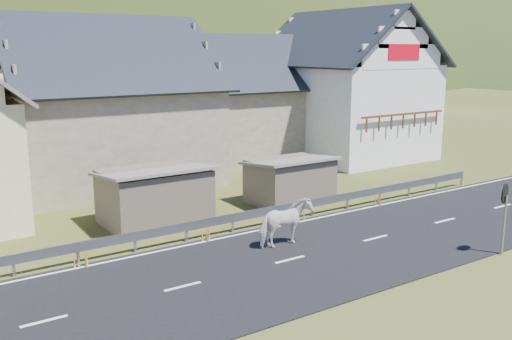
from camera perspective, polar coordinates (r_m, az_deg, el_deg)
ground at (r=19.43m, az=3.40°, el=-9.05°), size 160.00×160.00×0.00m
road at (r=19.42m, az=3.41°, el=-8.99°), size 60.00×7.00×0.04m
lane_markings at (r=19.41m, az=3.41°, el=-8.92°), size 60.00×6.60×0.01m
guardrail at (r=22.13m, az=-2.35°, el=-4.85°), size 28.10×0.09×0.75m
shed_left at (r=23.52m, az=-10.13°, el=-2.65°), size 4.30×3.30×2.40m
shed_right at (r=26.32m, az=3.38°, el=-1.14°), size 3.80×2.90×2.20m
house_stone_a at (r=31.16m, az=-15.04°, el=7.28°), size 10.80×9.80×8.90m
house_stone_b at (r=37.35m, az=-1.26°, el=7.78°), size 9.80×8.80×8.10m
house_white at (r=38.57m, az=8.82°, el=9.01°), size 8.80×10.80×9.70m
horse at (r=20.48m, az=2.97°, el=-5.30°), size 1.00×2.05×1.70m
traffic_mirror at (r=21.20m, az=23.58°, el=-3.02°), size 0.68×0.29×2.52m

